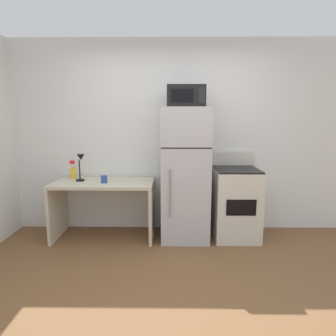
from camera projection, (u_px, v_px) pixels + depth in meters
name	position (u px, v px, depth m)	size (l,w,h in m)	color
ground_plane	(170.00, 297.00, 2.54)	(12.00, 12.00, 0.00)	brown
wall_back_white	(170.00, 137.00, 3.99)	(5.00, 0.10, 2.60)	silver
desk	(104.00, 198.00, 3.75)	(1.29, 0.63, 0.75)	beige
desk_lamp	(81.00, 163.00, 3.70)	(0.14, 0.12, 0.35)	black
spray_bottle	(73.00, 172.00, 3.87)	(0.06, 0.06, 0.25)	yellow
coffee_mug	(104.00, 179.00, 3.63)	(0.08, 0.08, 0.10)	#264C99
refrigerator	(185.00, 174.00, 3.69)	(0.61, 0.64, 1.69)	#B7B7BC
microwave	(186.00, 97.00, 3.50)	(0.46, 0.35, 0.26)	black
oven_range	(236.00, 203.00, 3.76)	(0.57, 0.61, 1.10)	beige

